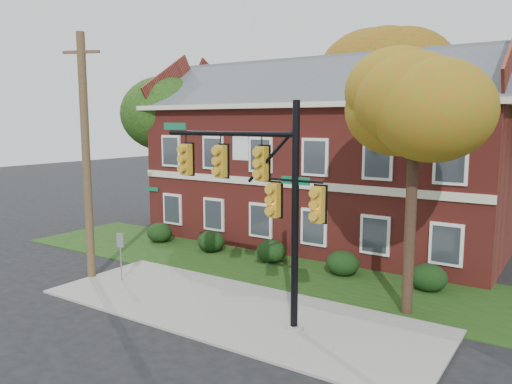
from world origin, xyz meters
The scene contains 15 objects.
ground centered at (0.00, 0.00, 0.00)m, with size 120.00×120.00×0.00m, color black.
sidewalk centered at (0.00, 1.00, 0.04)m, with size 14.00×5.00×0.08m, color gray.
grass_strip centered at (0.00, 6.00, 0.02)m, with size 30.00×6.00×0.04m, color #193811.
apartment_building centered at (-2.00, 11.95, 4.99)m, with size 18.80×8.80×9.74m.
hedge_far_left centered at (-9.00, 6.70, 0.53)m, with size 1.40×1.26×1.05m, color black.
hedge_left centered at (-5.50, 6.70, 0.53)m, with size 1.40×1.26×1.05m, color black.
hedge_center centered at (-2.00, 6.70, 0.53)m, with size 1.40×1.26×1.05m, color black.
hedge_right centered at (1.50, 6.70, 0.53)m, with size 1.40×1.26×1.05m, color black.
hedge_far_right centered at (5.00, 6.70, 0.53)m, with size 1.40×1.26×1.05m, color black.
tree_near_right centered at (5.22, 3.87, 6.67)m, with size 4.50×4.25×8.58m.
tree_left_rear centered at (-11.73, 10.84, 6.68)m, with size 5.40×5.10×8.88m.
tree_far_rear centered at (-0.66, 19.79, 8.84)m, with size 6.84×6.46×11.52m.
traffic_signal centered at (1.27, 0.74, 4.34)m, with size 6.26×0.56×6.99m.
utility_pole centered at (-6.96, 0.69, 4.97)m, with size 1.44×0.70×9.80m.
sign_post centered at (-5.50, 0.99, 1.36)m, with size 0.28×0.14×2.00m.
Camera 1 is at (9.62, -12.09, 6.36)m, focal length 35.00 mm.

